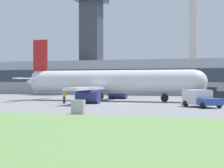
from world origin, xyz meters
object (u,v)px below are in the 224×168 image
at_px(airplane, 108,83).
at_px(ground_crew_person, 64,96).
at_px(pushback_tug, 212,96).
at_px(baggage_truck, 200,98).

relative_size(airplane, ground_crew_person, 15.41).
bearing_deg(pushback_tug, ground_crew_person, -163.26).
bearing_deg(airplane, ground_crew_person, -114.84).
xyz_separation_m(baggage_truck, ground_crew_person, (-17.43, 1.66, -0.04)).
distance_m(airplane, baggage_truck, 16.82).
height_order(airplane, pushback_tug, airplane).
distance_m(airplane, ground_crew_person, 8.67).
bearing_deg(baggage_truck, pushback_tug, 81.95).
height_order(baggage_truck, ground_crew_person, baggage_truck).
bearing_deg(ground_crew_person, pushback_tug, 16.74).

